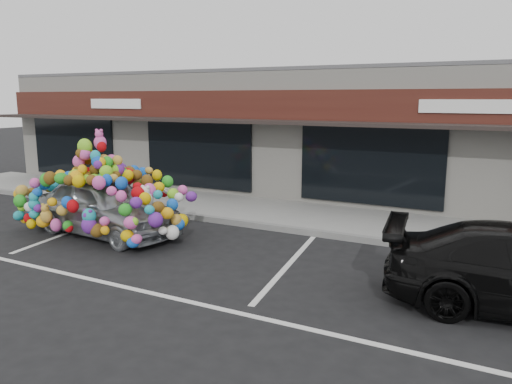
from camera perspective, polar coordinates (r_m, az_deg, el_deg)
The scene contains 8 objects.
ground at distance 11.55m, azimuth -9.55°, elevation -6.38°, with size 90.00×90.00×0.00m, color black.
shop_building at distance 18.50m, azimuth 6.37°, elevation 6.93°, with size 24.00×7.20×4.31m.
sidewalk at distance 14.79m, azimuth -0.15°, elevation -2.14°, with size 26.00×3.00×0.15m, color gray.
kerb at distance 13.52m, azimuth -3.13°, elevation -3.39°, with size 26.00×0.18×0.16m, color slate.
parking_stripe_left at distance 13.80m, azimuth -19.70°, elevation -4.03°, with size 0.12×4.40×0.01m, color silver.
parking_stripe_mid at distance 10.34m, azimuth 3.73°, elevation -8.29°, with size 0.12×4.40×0.01m, color silver.
lane_line at distance 8.69m, azimuth -8.19°, elevation -12.19°, with size 14.00×0.12×0.01m, color silver.
toy_car at distance 12.89m, azimuth -16.94°, elevation -0.84°, with size 3.06×4.69×2.62m.
Camera 1 is at (6.76, -8.74, 3.37)m, focal length 35.00 mm.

